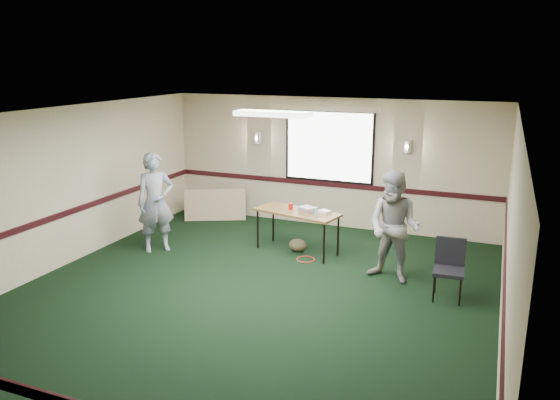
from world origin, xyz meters
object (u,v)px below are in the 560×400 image
at_px(person_right, 394,227).
at_px(person_left, 156,202).
at_px(projector, 308,209).
at_px(conference_chair, 449,264).
at_px(folding_table, 297,214).

bearing_deg(person_right, person_left, -163.15).
relative_size(person_left, person_right, 1.03).
xyz_separation_m(projector, person_right, (1.69, -0.69, 0.07)).
xyz_separation_m(conference_chair, person_left, (-5.20, 0.10, 0.39)).
bearing_deg(conference_chair, folding_table, 157.05).
distance_m(folding_table, person_left, 2.59).
xyz_separation_m(projector, conference_chair, (2.58, -1.01, -0.30)).
distance_m(conference_chair, person_left, 5.22).
height_order(projector, person_right, person_right).
bearing_deg(conference_chair, projector, 155.31).
distance_m(folding_table, conference_chair, 2.95).
relative_size(folding_table, conference_chair, 1.85).
bearing_deg(folding_table, person_left, -147.11).
bearing_deg(person_left, projector, -25.33).
bearing_deg(person_right, conference_chair, -5.50).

